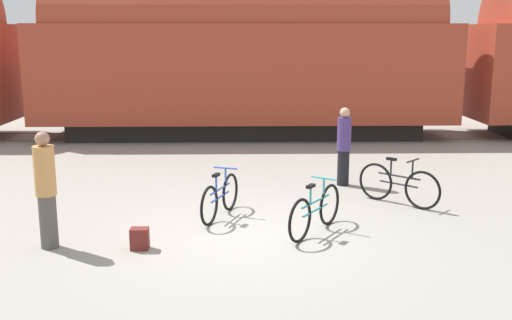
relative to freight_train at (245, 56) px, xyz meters
name	(u,v)px	position (x,y,z in m)	size (l,w,h in m)	color
ground_plane	(248,232)	(0.00, -9.55, -2.58)	(80.00, 80.00, 0.00)	gray
freight_train	(245,56)	(0.00, 0.00, 0.00)	(40.84, 2.90, 4.94)	black
rail_near	(245,140)	(0.00, -0.72, -2.57)	(52.84, 0.07, 0.01)	#4C4238
rail_far	(245,132)	(0.00, 0.72, -2.57)	(52.84, 0.07, 0.01)	#4C4238
bicycle_blue	(220,197)	(-0.49, -8.70, -2.20)	(0.64, 1.60, 0.88)	black
bicycle_black	(398,185)	(2.96, -7.94, -2.18)	(1.32, 1.26, 0.93)	black
bicycle_teal	(315,211)	(1.13, -9.61, -2.19)	(1.05, 1.53, 0.90)	black
person_in_purple	(344,146)	(2.13, -6.39, -1.70)	(0.30, 0.30, 1.72)	black
person_in_tan	(46,190)	(-3.10, -10.20, -1.64)	(0.32, 0.32, 1.84)	#514C47
backpack	(140,239)	(-1.68, -10.31, -2.41)	(0.28, 0.20, 0.34)	maroon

